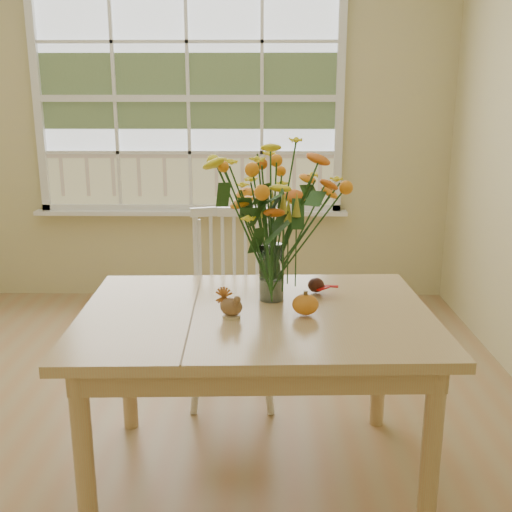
{
  "coord_description": "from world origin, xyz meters",
  "views": [
    {
      "loc": [
        0.57,
        -2.39,
        1.56
      ],
      "look_at": [
        0.54,
        -0.14,
        0.96
      ],
      "focal_mm": 42.0,
      "sensor_mm": 36.0,
      "label": 1
    }
  ],
  "objects": [
    {
      "name": "pumpkin",
      "position": [
        0.73,
        -0.21,
        0.78
      ],
      "size": [
        0.1,
        0.1,
        0.08
      ],
      "primitive_type": "ellipsoid",
      "color": "orange",
      "rests_on": "dining_table"
    },
    {
      "name": "window",
      "position": [
        0.0,
        2.21,
        1.53
      ],
      "size": [
        2.42,
        0.12,
        1.74
      ],
      "color": "silver",
      "rests_on": "wall_back"
    },
    {
      "name": "windsor_chair",
      "position": [
        0.41,
        0.61,
        0.55
      ],
      "size": [
        0.45,
        0.43,
        0.98
      ],
      "rotation": [
        0.0,
        0.0,
        0.0
      ],
      "color": "white",
      "rests_on": "floor"
    },
    {
      "name": "floor",
      "position": [
        0.0,
        0.0,
        -0.01
      ],
      "size": [
        4.0,
        4.5,
        0.01
      ],
      "primitive_type": "cube",
      "color": "#AD8053",
      "rests_on": "ground"
    },
    {
      "name": "flower_vase",
      "position": [
        0.6,
        -0.02,
        1.09
      ],
      "size": [
        0.49,
        0.49,
        0.58
      ],
      "color": "white",
      "rests_on": "dining_table"
    },
    {
      "name": "turkey_figurine",
      "position": [
        0.44,
        -0.24,
        0.79
      ],
      "size": [
        0.1,
        0.08,
        0.11
      ],
      "rotation": [
        0.0,
        0.0,
        -0.23
      ],
      "color": "#CCB78C",
      "rests_on": "dining_table"
    },
    {
      "name": "dining_table",
      "position": [
        0.54,
        -0.16,
        0.65
      ],
      "size": [
        1.42,
        1.04,
        0.74
      ],
      "rotation": [
        0.0,
        0.0,
        0.03
      ],
      "color": "tan",
      "rests_on": "floor"
    },
    {
      "name": "dark_gourd",
      "position": [
        0.79,
        0.07,
        0.77
      ],
      "size": [
        0.13,
        0.08,
        0.06
      ],
      "color": "#38160F",
      "rests_on": "dining_table"
    },
    {
      "name": "wall_back",
      "position": [
        0.0,
        2.25,
        1.35
      ],
      "size": [
        4.0,
        0.02,
        2.7
      ],
      "primitive_type": "cube",
      "color": "beige",
      "rests_on": "floor"
    }
  ]
}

